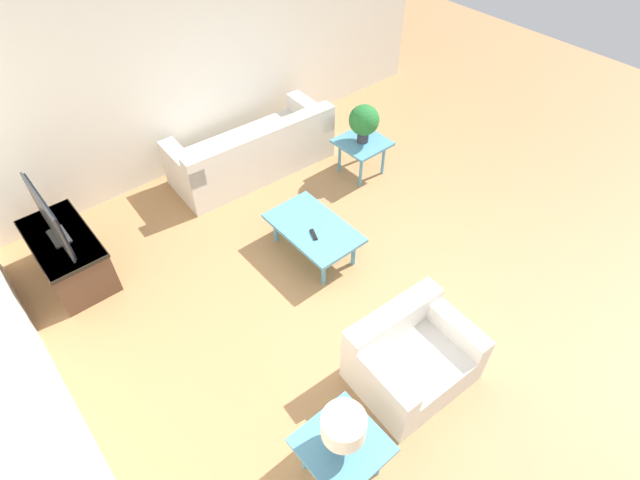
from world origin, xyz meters
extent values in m
plane|color=#A87A4C|center=(0.00, 0.00, 0.00)|extent=(14.00, 14.00, 0.00)
cube|color=silver|center=(0.00, 3.06, 1.35)|extent=(7.20, 0.12, 2.70)
cube|color=silver|center=(3.06, 0.00, 1.35)|extent=(0.12, 7.20, 2.70)
cube|color=silver|center=(2.37, -0.13, 0.21)|extent=(0.93, 2.15, 0.41)
cube|color=silver|center=(2.05, -0.12, 0.59)|extent=(0.30, 2.12, 0.35)
cube|color=silver|center=(2.32, -1.09, 0.52)|extent=(0.84, 0.24, 0.23)
cube|color=silver|center=(2.41, 0.82, 0.52)|extent=(0.84, 0.24, 0.23)
cube|color=silver|center=(-1.12, 0.57, 0.19)|extent=(0.86, 1.05, 0.38)
cube|color=silver|center=(-0.83, 0.56, 0.53)|extent=(0.26, 1.01, 0.29)
cube|color=silver|center=(-1.10, 0.99, 0.48)|extent=(0.81, 0.21, 0.19)
cube|color=silver|center=(-1.15, 0.16, 0.48)|extent=(0.81, 0.21, 0.19)
cube|color=teal|center=(0.65, 0.24, 0.37)|extent=(1.05, 0.64, 0.04)
cylinder|color=teal|center=(0.23, 0.02, 0.17)|extent=(0.05, 0.05, 0.35)
cylinder|color=teal|center=(1.07, 0.02, 0.17)|extent=(0.05, 0.05, 0.35)
cylinder|color=teal|center=(0.23, 0.45, 0.17)|extent=(0.05, 0.05, 0.35)
cylinder|color=teal|center=(1.07, 0.45, 0.17)|extent=(0.05, 0.05, 0.35)
cube|color=teal|center=(1.38, -1.18, 0.47)|extent=(0.59, 0.59, 0.04)
cylinder|color=teal|center=(1.18, -1.38, 0.23)|extent=(0.04, 0.04, 0.45)
cylinder|color=teal|center=(1.58, -1.38, 0.23)|extent=(0.04, 0.04, 0.45)
cylinder|color=teal|center=(1.18, -0.98, 0.23)|extent=(0.04, 0.04, 0.45)
cylinder|color=teal|center=(1.58, -0.98, 0.23)|extent=(0.04, 0.04, 0.45)
cube|color=teal|center=(-1.33, 1.60, 0.47)|extent=(0.59, 0.59, 0.04)
cylinder|color=teal|center=(-1.53, 1.40, 0.23)|extent=(0.04, 0.04, 0.45)
cylinder|color=teal|center=(-1.13, 1.40, 0.23)|extent=(0.04, 0.04, 0.45)
cylinder|color=teal|center=(-1.13, 1.81, 0.23)|extent=(0.04, 0.04, 0.45)
cube|color=#4C3323|center=(2.06, 2.40, 0.27)|extent=(1.08, 0.56, 0.55)
cube|color=black|center=(2.06, 2.40, 0.53)|extent=(1.10, 0.58, 0.04)
cube|color=#2D2D2D|center=(2.06, 2.40, 0.56)|extent=(0.31, 0.16, 0.02)
cube|color=#2D2D2D|center=(2.06, 2.41, 0.83)|extent=(0.91, 0.02, 0.56)
cube|color=black|center=(2.06, 2.40, 0.83)|extent=(0.88, 0.04, 0.53)
cylinder|color=#333338|center=(1.38, -1.18, 0.56)|extent=(0.15, 0.15, 0.15)
sphere|color=#236B2D|center=(1.38, -1.18, 0.80)|extent=(0.38, 0.38, 0.38)
cylinder|color=#333333|center=(-1.33, 1.60, 0.59)|extent=(0.12, 0.12, 0.20)
cylinder|color=beige|center=(-1.33, 1.60, 0.78)|extent=(0.32, 0.32, 0.20)
cube|color=black|center=(0.54, 0.32, 0.40)|extent=(0.16, 0.10, 0.02)
camera|label=1|loc=(-2.37, 2.70, 4.09)|focal=28.00mm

